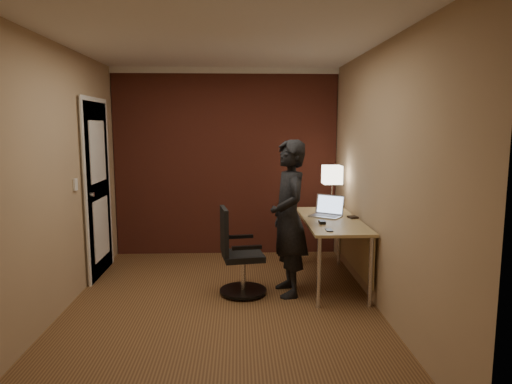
{
  "coord_description": "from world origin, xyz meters",
  "views": [
    {
      "loc": [
        0.17,
        -4.19,
        1.74
      ],
      "look_at": [
        0.35,
        0.55,
        1.05
      ],
      "focal_mm": 32.0,
      "sensor_mm": 36.0,
      "label": 1
    }
  ],
  "objects_px": {
    "desk": "(338,230)",
    "desk_lamp": "(332,175)",
    "phone": "(329,230)",
    "person": "(289,218)",
    "laptop": "(328,210)",
    "office_chair": "(238,257)",
    "wallet": "(353,217)",
    "mouse": "(322,222)"
  },
  "relations": [
    {
      "from": "phone",
      "to": "person",
      "type": "distance_m",
      "value": 0.46
    },
    {
      "from": "desk",
      "to": "desk_lamp",
      "type": "xyz_separation_m",
      "value": [
        0.05,
        0.59,
        0.55
      ]
    },
    {
      "from": "desk",
      "to": "person",
      "type": "xyz_separation_m",
      "value": [
        -0.57,
        -0.3,
        0.2
      ]
    },
    {
      "from": "desk_lamp",
      "to": "person",
      "type": "relative_size",
      "value": 0.33
    },
    {
      "from": "desk",
      "to": "desk_lamp",
      "type": "relative_size",
      "value": 2.8
    },
    {
      "from": "phone",
      "to": "mouse",
      "type": "bearing_deg",
      "value": 91.28
    },
    {
      "from": "laptop",
      "to": "wallet",
      "type": "xyz_separation_m",
      "value": [
        0.26,
        -0.13,
        -0.05
      ]
    },
    {
      "from": "mouse",
      "to": "wallet",
      "type": "height_order",
      "value": "mouse"
    },
    {
      "from": "wallet",
      "to": "person",
      "type": "height_order",
      "value": "person"
    },
    {
      "from": "person",
      "to": "wallet",
      "type": "bearing_deg",
      "value": 104.74
    },
    {
      "from": "person",
      "to": "mouse",
      "type": "bearing_deg",
      "value": 89.97
    },
    {
      "from": "office_chair",
      "to": "person",
      "type": "bearing_deg",
      "value": 0.97
    },
    {
      "from": "desk_lamp",
      "to": "mouse",
      "type": "height_order",
      "value": "desk_lamp"
    },
    {
      "from": "laptop",
      "to": "person",
      "type": "distance_m",
      "value": 0.67
    },
    {
      "from": "laptop",
      "to": "mouse",
      "type": "xyz_separation_m",
      "value": [
        -0.14,
        -0.4,
        -0.05
      ]
    },
    {
      "from": "mouse",
      "to": "desk_lamp",
      "type": "bearing_deg",
      "value": 71.7
    },
    {
      "from": "phone",
      "to": "wallet",
      "type": "height_order",
      "value": "wallet"
    },
    {
      "from": "desk",
      "to": "phone",
      "type": "relative_size",
      "value": 13.04
    },
    {
      "from": "wallet",
      "to": "office_chair",
      "type": "xyz_separation_m",
      "value": [
        -1.27,
        -0.34,
        -0.34
      ]
    },
    {
      "from": "wallet",
      "to": "desk",
      "type": "bearing_deg",
      "value": -169.5
    },
    {
      "from": "mouse",
      "to": "person",
      "type": "distance_m",
      "value": 0.37
    },
    {
      "from": "desk",
      "to": "person",
      "type": "distance_m",
      "value": 0.68
    },
    {
      "from": "mouse",
      "to": "phone",
      "type": "height_order",
      "value": "mouse"
    },
    {
      "from": "person",
      "to": "phone",
      "type": "bearing_deg",
      "value": 45.27
    },
    {
      "from": "desk",
      "to": "wallet",
      "type": "distance_m",
      "value": 0.22
    },
    {
      "from": "mouse",
      "to": "office_chair",
      "type": "height_order",
      "value": "office_chair"
    },
    {
      "from": "desk_lamp",
      "to": "wallet",
      "type": "xyz_separation_m",
      "value": [
        0.13,
        -0.55,
        -0.41
      ]
    },
    {
      "from": "laptop",
      "to": "person",
      "type": "bearing_deg",
      "value": -137.03
    },
    {
      "from": "laptop",
      "to": "office_chair",
      "type": "xyz_separation_m",
      "value": [
        -1.02,
        -0.47,
        -0.4
      ]
    },
    {
      "from": "laptop",
      "to": "office_chair",
      "type": "bearing_deg",
      "value": -155.34
    },
    {
      "from": "desk_lamp",
      "to": "office_chair",
      "type": "distance_m",
      "value": 1.64
    },
    {
      "from": "desk_lamp",
      "to": "office_chair",
      "type": "xyz_separation_m",
      "value": [
        -1.15,
        -0.89,
        -0.75
      ]
    },
    {
      "from": "laptop",
      "to": "phone",
      "type": "bearing_deg",
      "value": -99.99
    },
    {
      "from": "laptop",
      "to": "person",
      "type": "xyz_separation_m",
      "value": [
        -0.49,
        -0.46,
        0.01
      ]
    },
    {
      "from": "desk",
      "to": "wallet",
      "type": "xyz_separation_m",
      "value": [
        0.17,
        0.03,
        0.14
      ]
    },
    {
      "from": "person",
      "to": "office_chair",
      "type": "bearing_deg",
      "value": -98.01
    },
    {
      "from": "phone",
      "to": "office_chair",
      "type": "bearing_deg",
      "value": 163.92
    },
    {
      "from": "person",
      "to": "desk_lamp",
      "type": "bearing_deg",
      "value": 135.86
    },
    {
      "from": "mouse",
      "to": "wallet",
      "type": "distance_m",
      "value": 0.48
    },
    {
      "from": "wallet",
      "to": "person",
      "type": "distance_m",
      "value": 0.82
    },
    {
      "from": "laptop",
      "to": "mouse",
      "type": "distance_m",
      "value": 0.43
    },
    {
      "from": "desk_lamp",
      "to": "mouse",
      "type": "xyz_separation_m",
      "value": [
        -0.26,
        -0.83,
        -0.4
      ]
    }
  ]
}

